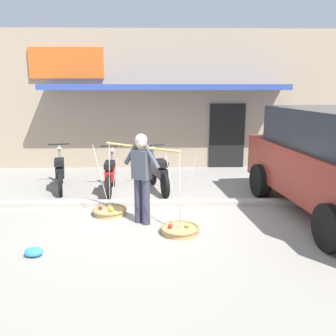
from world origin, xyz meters
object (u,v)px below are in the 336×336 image
at_px(fruit_vendor, 142,173).
at_px(plastic_litter_bag, 34,252).
at_px(motorcycle_second_in_row, 111,175).
at_px(motorcycle_third_in_row, 159,173).
at_px(fruit_basket_right_side, 180,229).
at_px(motorcycle_nearest_shop, 60,172).
at_px(fruit_basket_left_side, 110,211).

bearing_deg(fruit_vendor, plastic_litter_bag, -139.85).
bearing_deg(motorcycle_second_in_row, motorcycle_third_in_row, 7.64).
xyz_separation_m(motorcycle_second_in_row, motorcycle_third_in_row, (1.15, 0.15, 0.00)).
bearing_deg(fruit_basket_right_side, fruit_vendor, 143.94).
bearing_deg(motorcycle_nearest_shop, fruit_basket_left_side, -51.66).
relative_size(fruit_vendor, plastic_litter_bag, 6.05).
xyz_separation_m(fruit_basket_left_side, plastic_litter_bag, (-0.90, -1.84, -0.00)).
bearing_deg(fruit_vendor, motorcycle_third_in_row, 81.88).
relative_size(fruit_basket_right_side, motorcycle_nearest_shop, 0.81).
distance_m(motorcycle_second_in_row, plastic_litter_bag, 3.45).
height_order(motorcycle_third_in_row, plastic_litter_bag, motorcycle_third_in_row).
relative_size(fruit_basket_left_side, motorcycle_third_in_row, 0.81).
bearing_deg(motorcycle_nearest_shop, fruit_vendor, -47.54).
relative_size(fruit_vendor, motorcycle_nearest_shop, 0.95).
bearing_deg(plastic_litter_bag, fruit_basket_left_side, 63.83).
bearing_deg(fruit_vendor, fruit_basket_left_side, 143.99).
bearing_deg(fruit_basket_right_side, fruit_basket_left_side, 143.97).
distance_m(fruit_vendor, plastic_litter_bag, 2.27).
bearing_deg(fruit_basket_left_side, motorcycle_nearest_shop, 128.34).
height_order(fruit_basket_right_side, plastic_litter_bag, fruit_basket_right_side).
height_order(fruit_vendor, motorcycle_nearest_shop, fruit_vendor).
relative_size(fruit_vendor, fruit_basket_right_side, 1.17).
height_order(motorcycle_second_in_row, plastic_litter_bag, motorcycle_second_in_row).
distance_m(fruit_basket_right_side, motorcycle_second_in_row, 2.96).
relative_size(fruit_basket_left_side, motorcycle_nearest_shop, 0.81).
xyz_separation_m(fruit_vendor, fruit_basket_left_side, (-0.68, 0.50, -0.91)).
bearing_deg(motorcycle_third_in_row, plastic_litter_bag, -118.45).
relative_size(fruit_basket_right_side, motorcycle_third_in_row, 0.81).
bearing_deg(fruit_basket_left_side, fruit_basket_right_side, -36.03).
relative_size(motorcycle_nearest_shop, motorcycle_third_in_row, 1.00).
relative_size(fruit_basket_right_side, motorcycle_second_in_row, 0.80).
bearing_deg(fruit_basket_right_side, motorcycle_third_in_row, 98.06).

